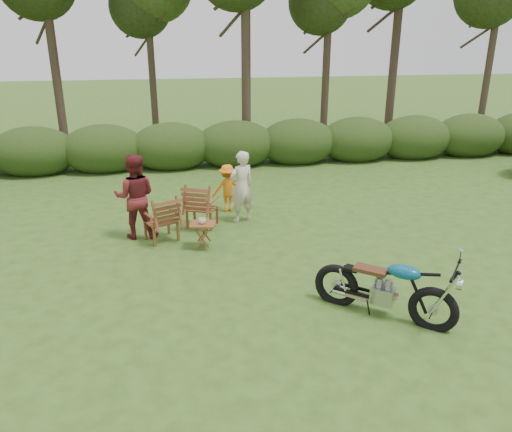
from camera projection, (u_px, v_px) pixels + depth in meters
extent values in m
plane|color=#324A18|center=(316.00, 311.00, 7.54)|extent=(80.00, 80.00, 0.00)
cylinder|color=#38291E|center=(52.00, 44.00, 15.65)|extent=(0.28, 0.28, 7.20)
cylinder|color=#38291E|center=(151.00, 56.00, 17.30)|extent=(0.24, 0.24, 6.30)
cylinder|color=#38291E|center=(246.00, 36.00, 15.52)|extent=(0.30, 0.30, 7.65)
cylinder|color=#38291E|center=(327.00, 54.00, 17.22)|extent=(0.26, 0.26, 6.48)
cylinder|color=#38291E|center=(397.00, 31.00, 18.47)|extent=(0.32, 0.32, 7.92)
cylinder|color=#38291E|center=(492.00, 48.00, 17.03)|extent=(0.24, 0.24, 6.84)
ellipsoid|color=#213A15|center=(34.00, 152.00, 14.67)|extent=(2.52, 1.68, 1.51)
ellipsoid|color=#213A15|center=(104.00, 150.00, 14.99)|extent=(2.52, 1.68, 1.51)
ellipsoid|color=#213A15|center=(171.00, 147.00, 15.31)|extent=(2.52, 1.68, 1.51)
ellipsoid|color=#213A15|center=(236.00, 145.00, 15.63)|extent=(2.52, 1.68, 1.51)
ellipsoid|color=#213A15|center=(298.00, 142.00, 15.95)|extent=(2.52, 1.68, 1.51)
ellipsoid|color=#213A15|center=(357.00, 140.00, 16.27)|extent=(2.52, 1.68, 1.51)
ellipsoid|color=#213A15|center=(414.00, 138.00, 16.59)|extent=(2.52, 1.68, 1.51)
ellipsoid|color=#213A15|center=(469.00, 136.00, 16.91)|extent=(2.52, 1.68, 1.51)
imported|color=beige|center=(202.00, 221.00, 9.54)|extent=(0.17, 0.17, 0.11)
imported|color=beige|center=(242.00, 221.00, 11.13)|extent=(0.68, 0.58, 1.59)
imported|color=maroon|center=(139.00, 236.00, 10.28)|extent=(0.88, 0.71, 1.73)
imported|color=orange|center=(228.00, 211.00, 11.75)|extent=(0.76, 0.49, 1.11)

